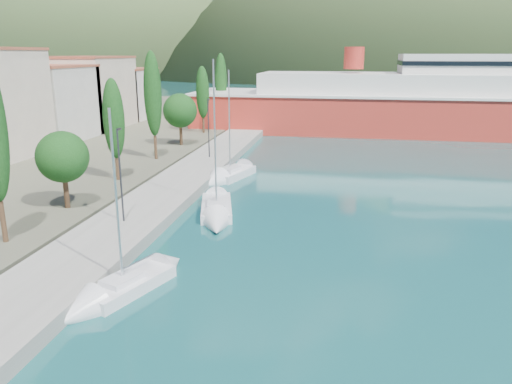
# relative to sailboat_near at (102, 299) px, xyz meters

# --- Properties ---
(ground) EXTENTS (1400.00, 1400.00, 0.00)m
(ground) POSITION_rel_sailboat_near_xyz_m (5.86, 114.31, -0.27)
(ground) COLOR #165152
(quay) EXTENTS (5.00, 88.00, 0.80)m
(quay) POSITION_rel_sailboat_near_xyz_m (-3.14, 20.31, 0.13)
(quay) COLOR gray
(quay) RESTS_ON ground
(town_buildings) EXTENTS (9.20, 69.20, 11.30)m
(town_buildings) POSITION_rel_sailboat_near_xyz_m (-26.14, 31.22, 5.29)
(town_buildings) COLOR beige
(town_buildings) RESTS_ON land_strip
(tree_row) EXTENTS (4.02, 62.97, 11.17)m
(tree_row) POSITION_rel_sailboat_near_xyz_m (-8.51, 26.51, 5.57)
(tree_row) COLOR #47301E
(tree_row) RESTS_ON land_strip
(lamp_posts) EXTENTS (0.15, 45.41, 6.06)m
(lamp_posts) POSITION_rel_sailboat_near_xyz_m (-3.14, 8.54, 3.81)
(lamp_posts) COLOR #2D2D33
(lamp_posts) RESTS_ON quay
(sailboat_near) EXTENTS (4.32, 7.15, 9.87)m
(sailboat_near) POSITION_rel_sailboat_near_xyz_m (0.00, 0.00, 0.00)
(sailboat_near) COLOR silver
(sailboat_near) RESTS_ON ground
(sailboat_mid) EXTENTS (4.16, 8.53, 11.88)m
(sailboat_mid) POSITION_rel_sailboat_near_xyz_m (2.23, 12.77, 0.02)
(sailboat_mid) COLOR silver
(sailboat_mid) RESTS_ON ground
(sailboat_far) EXTENTS (4.44, 7.78, 10.90)m
(sailboat_far) POSITION_rel_sailboat_near_xyz_m (-0.04, 23.64, 0.03)
(sailboat_far) COLOR silver
(sailboat_far) RESTS_ON ground
(ferry) EXTENTS (65.29, 14.25, 12.95)m
(ferry) POSITION_rel_sailboat_near_xyz_m (20.93, 56.83, 3.67)
(ferry) COLOR red
(ferry) RESTS_ON ground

